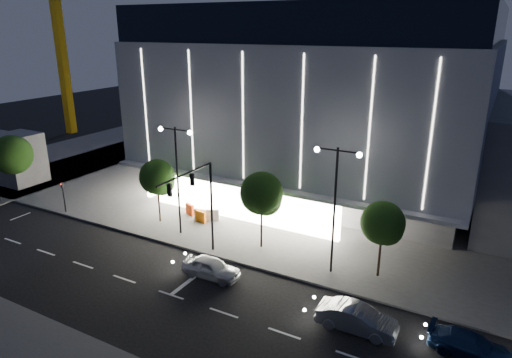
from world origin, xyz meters
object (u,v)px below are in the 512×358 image
at_px(ped_signal_far, 63,194).
at_px(tree_left, 158,179).
at_px(street_lamp_west, 177,165).
at_px(barrier_b, 213,215).
at_px(tree_right, 383,225).
at_px(barrier_d, 200,215).
at_px(traffic_mast, 199,195).
at_px(tree_mid, 262,196).
at_px(barrier_c, 190,210).
at_px(barrier_a, 201,217).
at_px(car_third, 471,345).
at_px(car_lead, 211,268).
at_px(car_second, 357,319).
at_px(street_lamp_east, 335,193).

height_order(ped_signal_far, tree_left, tree_left).
xyz_separation_m(street_lamp_west, barrier_b, (0.92, 3.37, -5.31)).
height_order(tree_right, barrier_d, tree_right).
bearing_deg(traffic_mast, barrier_d, 126.14).
distance_m(street_lamp_west, tree_mid, 7.28).
relative_size(barrier_b, barrier_c, 1.00).
bearing_deg(tree_right, tree_mid, 180.00).
height_order(barrier_a, barrier_c, same).
height_order(traffic_mast, street_lamp_west, street_lamp_west).
distance_m(traffic_mast, tree_left, 7.95).
relative_size(traffic_mast, barrier_c, 6.43).
bearing_deg(barrier_d, street_lamp_west, -95.90).
xyz_separation_m(car_third, barrier_c, (-23.80, 7.88, 0.04)).
distance_m(ped_signal_far, tree_mid, 19.35).
bearing_deg(car_lead, barrier_a, 37.99).
bearing_deg(barrier_c, tree_left, -96.94).
distance_m(tree_left, car_second, 20.63).
distance_m(traffic_mast, street_lamp_west, 4.89).
relative_size(car_lead, barrier_a, 3.77).
height_order(barrier_a, barrier_d, same).
height_order(street_lamp_east, barrier_d, street_lamp_east).
bearing_deg(car_second, tree_mid, 55.78).
distance_m(car_lead, car_second, 10.44).
bearing_deg(barrier_d, traffic_mast, -61.24).
distance_m(car_lead, barrier_c, 10.89).
bearing_deg(car_third, tree_right, 51.52).
bearing_deg(barrier_c, barrier_a, -2.13).
bearing_deg(car_third, traffic_mast, 87.41).
bearing_deg(barrier_c, traffic_mast, -24.26).
xyz_separation_m(car_lead, car_second, (10.40, -0.85, 0.04)).
xyz_separation_m(traffic_mast, tree_right, (12.03, 3.68, -1.14)).
xyz_separation_m(tree_left, car_second, (19.38, -6.27, -3.29)).
xyz_separation_m(street_lamp_west, car_lead, (6.00, -4.40, -5.25)).
xyz_separation_m(barrier_a, barrier_d, (-0.28, 0.35, 0.00)).
bearing_deg(barrier_a, traffic_mast, -43.98).
distance_m(street_lamp_west, barrier_a, 5.90).
bearing_deg(street_lamp_east, tree_right, 18.63).
distance_m(street_lamp_east, ped_signal_far, 25.37).
height_order(car_lead, car_second, car_second).
height_order(tree_right, barrier_a, tree_right).
bearing_deg(street_lamp_west, tree_mid, 8.26).
distance_m(tree_mid, barrier_a, 7.91).
height_order(car_lead, barrier_b, car_lead).
xyz_separation_m(traffic_mast, car_lead, (2.00, -1.74, -4.32)).
xyz_separation_m(street_lamp_east, ped_signal_far, (-25.00, -1.50, -4.07)).
height_order(street_lamp_west, barrier_a, street_lamp_west).
relative_size(ped_signal_far, barrier_c, 2.73).
bearing_deg(street_lamp_west, ped_signal_far, -172.87).
distance_m(barrier_a, barrier_c, 1.98).
bearing_deg(barrier_a, barrier_b, 58.00).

